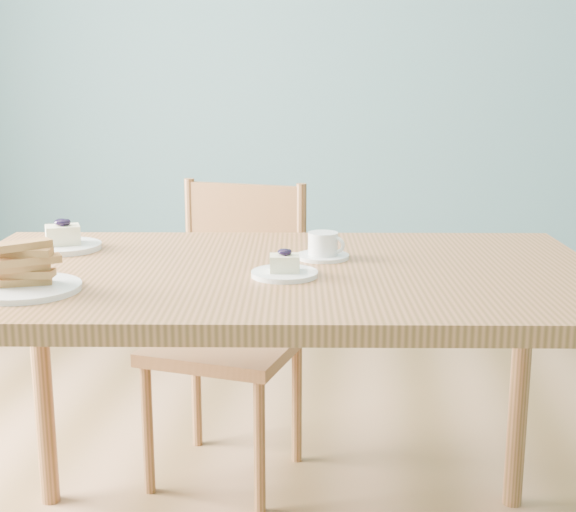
{
  "coord_description": "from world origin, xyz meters",
  "views": [
    {
      "loc": [
        0.0,
        -1.83,
        1.17
      ],
      "look_at": [
        -0.19,
        -0.1,
        0.78
      ],
      "focal_mm": 50.0,
      "sensor_mm": 36.0,
      "label": 1
    }
  ],
  "objects_px": {
    "cheesecake_plate_near": "(285,269)",
    "cheesecake_plate_far": "(63,242)",
    "coffee_cup": "(323,247)",
    "biscotti_plate": "(25,275)",
    "dining_table": "(277,302)",
    "dining_chair": "(229,331)"
  },
  "relations": [
    {
      "from": "cheesecake_plate_far",
      "to": "biscotti_plate",
      "type": "relative_size",
      "value": 0.84
    },
    {
      "from": "cheesecake_plate_near",
      "to": "cheesecake_plate_far",
      "type": "xyz_separation_m",
      "value": [
        -0.56,
        0.2,
        0.0
      ]
    },
    {
      "from": "dining_table",
      "to": "cheesecake_plate_near",
      "type": "relative_size",
      "value": 10.62
    },
    {
      "from": "cheesecake_plate_near",
      "to": "cheesecake_plate_far",
      "type": "bearing_deg",
      "value": 160.05
    },
    {
      "from": "cheesecake_plate_near",
      "to": "dining_table",
      "type": "bearing_deg",
      "value": 110.14
    },
    {
      "from": "dining_chair",
      "to": "biscotti_plate",
      "type": "xyz_separation_m",
      "value": [
        -0.26,
        -0.76,
        0.35
      ]
    },
    {
      "from": "dining_table",
      "to": "biscotti_plate",
      "type": "height_order",
      "value": "biscotti_plate"
    },
    {
      "from": "cheesecake_plate_near",
      "to": "cheesecake_plate_far",
      "type": "distance_m",
      "value": 0.6
    },
    {
      "from": "dining_chair",
      "to": "biscotti_plate",
      "type": "bearing_deg",
      "value": -96.23
    },
    {
      "from": "biscotti_plate",
      "to": "cheesecake_plate_near",
      "type": "bearing_deg",
      "value": 19.5
    },
    {
      "from": "coffee_cup",
      "to": "biscotti_plate",
      "type": "bearing_deg",
      "value": -126.39
    },
    {
      "from": "dining_table",
      "to": "coffee_cup",
      "type": "xyz_separation_m",
      "value": [
        0.09,
        0.11,
        0.1
      ]
    },
    {
      "from": "cheesecake_plate_far",
      "to": "cheesecake_plate_near",
      "type": "bearing_deg",
      "value": -19.95
    },
    {
      "from": "dining_table",
      "to": "cheesecake_plate_far",
      "type": "relative_size",
      "value": 8.27
    },
    {
      "from": "cheesecake_plate_far",
      "to": "dining_chair",
      "type": "bearing_deg",
      "value": 48.99
    },
    {
      "from": "dining_chair",
      "to": "biscotti_plate",
      "type": "relative_size",
      "value": 4.04
    },
    {
      "from": "dining_chair",
      "to": "dining_table",
      "type": "bearing_deg",
      "value": -55.66
    },
    {
      "from": "cheesecake_plate_far",
      "to": "coffee_cup",
      "type": "distance_m",
      "value": 0.63
    },
    {
      "from": "dining_chair",
      "to": "cheesecake_plate_near",
      "type": "bearing_deg",
      "value": -55.84
    },
    {
      "from": "cheesecake_plate_near",
      "to": "cheesecake_plate_far",
      "type": "relative_size",
      "value": 0.78
    },
    {
      "from": "dining_table",
      "to": "dining_chair",
      "type": "height_order",
      "value": "dining_chair"
    },
    {
      "from": "dining_table",
      "to": "biscotti_plate",
      "type": "distance_m",
      "value": 0.54
    }
  ]
}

